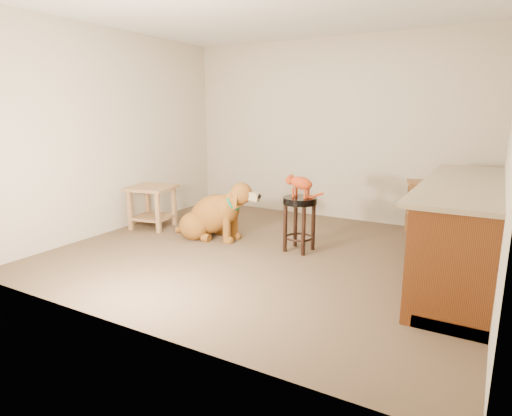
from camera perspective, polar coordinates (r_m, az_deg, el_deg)
The scene contains 8 objects.
floor at distance 4.87m, azimuth 1.40°, elevation -6.08°, with size 4.50×4.00×0.01m, color brown.
room_shell at distance 4.61m, azimuth 1.51°, elevation 14.05°, with size 4.54×4.04×2.62m.
cabinet_run at distance 4.52m, azimuth 25.73°, elevation -3.09°, with size 0.70×2.56×0.94m.
padded_stool at distance 4.87m, azimuth 5.83°, elevation -0.67°, with size 0.38×0.38×0.63m.
wood_stool at distance 5.79m, azimuth 21.28°, elevation -0.05°, with size 0.48×0.48×0.72m.
side_table at distance 6.01m, azimuth -13.67°, elevation 0.98°, with size 0.65×0.65×0.58m.
golden_retriever at distance 5.39m, azimuth -5.69°, elevation -1.00°, with size 1.25×0.64×0.79m.
tabby_kitten at distance 4.81m, azimuth 5.82°, elevation 3.27°, with size 0.46×0.16×0.29m.
Camera 1 is at (2.16, -4.06, 1.59)m, focal length 30.00 mm.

